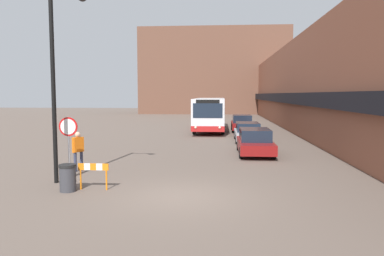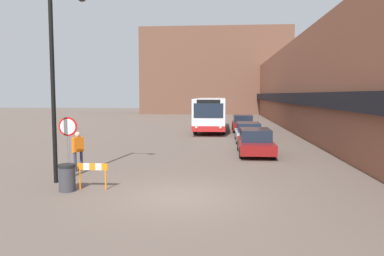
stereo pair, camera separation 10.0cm
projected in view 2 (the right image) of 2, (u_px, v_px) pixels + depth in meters
name	position (u px, v px, depth m)	size (l,w,h in m)	color
ground_plane	(181.00, 196.00, 12.37)	(160.00, 160.00, 0.00)	#66564C
building_row_right	(315.00, 87.00, 35.01)	(5.50, 60.00, 8.20)	brown
building_backdrop_far	(216.00, 72.00, 66.73)	(26.00, 8.00, 14.84)	brown
city_bus	(211.00, 113.00, 34.82)	(2.69, 11.15, 3.00)	silver
parked_car_front	(255.00, 142.00, 21.06)	(1.90, 4.60, 1.43)	maroon
parked_car_middle	(248.00, 132.00, 26.86)	(1.84, 4.86, 1.36)	#B7B7BC
parked_car_back	(243.00, 123.00, 34.25)	(1.92, 4.39, 1.51)	maroon
stop_sign	(68.00, 134.00, 14.92)	(0.76, 0.08, 2.47)	gray
street_lamp	(59.00, 67.00, 13.92)	(1.46, 0.36, 7.22)	black
pedestrian	(78.00, 147.00, 16.41)	(0.46, 0.50, 1.74)	#333851
trash_bin	(67.00, 178.00, 13.02)	(0.59, 0.59, 0.95)	#38383D
construction_barricade	(93.00, 171.00, 13.23)	(1.10, 0.06, 0.94)	orange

